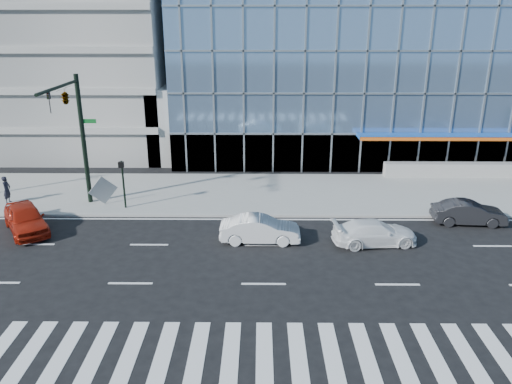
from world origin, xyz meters
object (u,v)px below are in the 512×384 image
traffic_signal (71,112)px  ped_signal_post (123,177)px  tilted_panel (103,190)px  white_sedan (260,229)px  pedestrian (7,190)px  white_suv (375,233)px  red_sedan (26,218)px  dark_sedan (469,213)px

traffic_signal → ped_signal_post: traffic_signal is taller
ped_signal_post → tilted_panel: (-1.49, 0.65, -1.07)m
white_sedan → pedestrian: size_ratio=2.41×
white_suv → pedestrian: size_ratio=2.53×
red_sedan → pedestrian: size_ratio=2.58×
ped_signal_post → dark_sedan: ped_signal_post is taller
red_sedan → traffic_signal: bearing=18.7°
white_sedan → tilted_panel: (-9.82, 5.11, 0.37)m
white_sedan → pedestrian: 16.79m
dark_sedan → pedestrian: pedestrian is taller
traffic_signal → tilted_panel: size_ratio=6.15×
ped_signal_post → pedestrian: 7.74m
red_sedan → pedestrian: pedestrian is taller
white_sedan → traffic_signal: bearing=70.4°
red_sedan → tilted_panel: size_ratio=3.48×
traffic_signal → white_sedan: size_ratio=1.89×
white_suv → tilted_panel: size_ratio=3.41×
white_suv → pedestrian: pedestrian is taller
white_suv → red_sedan: 19.05m
traffic_signal → white_sedan: 12.80m
white_sedan → tilted_panel: size_ratio=3.26×
white_suv → pedestrian: (-21.95, 5.51, 0.38)m
ped_signal_post → white_sedan: size_ratio=0.71×
dark_sedan → tilted_panel: tilted_panel is taller
dark_sedan → ped_signal_post: bearing=88.5°
traffic_signal → white_suv: bearing=-14.5°
pedestrian → white_sedan: bearing=-107.4°
red_sedan → tilted_panel: (3.17, 3.91, 0.30)m
ped_signal_post → red_sedan: 5.85m
ped_signal_post → white_suv: bearing=-18.2°
tilted_panel → red_sedan: bearing=-161.3°
ped_signal_post → tilted_panel: ped_signal_post is taller
red_sedan → tilted_panel: tilted_panel is taller
red_sedan → ped_signal_post: bearing=0.5°
white_suv → tilted_panel: (-15.82, 5.36, 0.43)m
white_suv → dark_sedan: bearing=-72.0°
traffic_signal → ped_signal_post: size_ratio=2.67×
white_suv → white_sedan: white_sedan is taller
dark_sedan → red_sedan: red_sedan is taller
dark_sedan → pedestrian: 28.08m
pedestrian → tilted_panel: (6.13, -0.14, 0.04)m
white_sedan → dark_sedan: bearing=-77.1°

